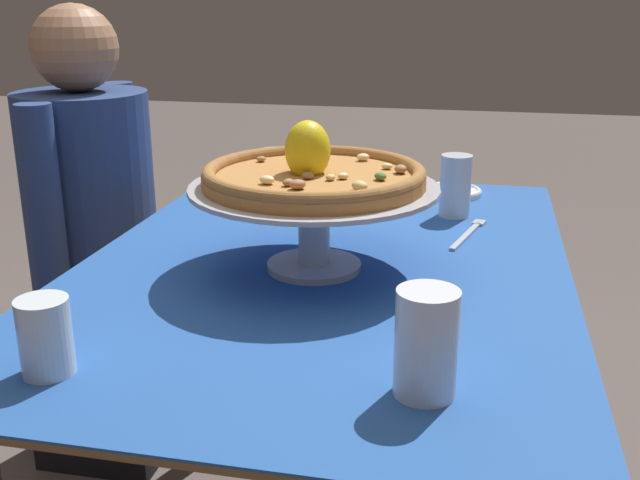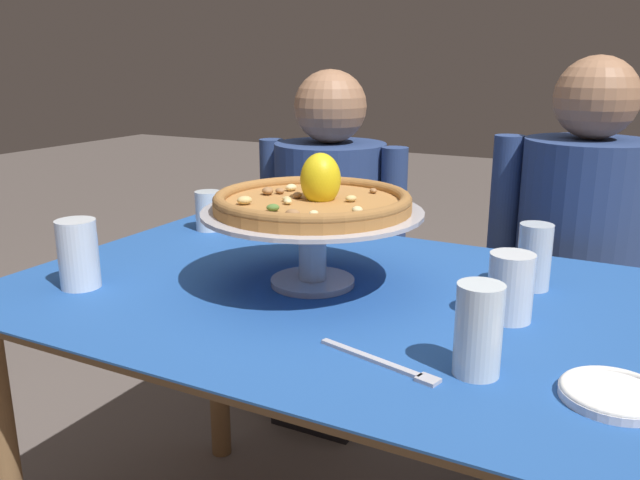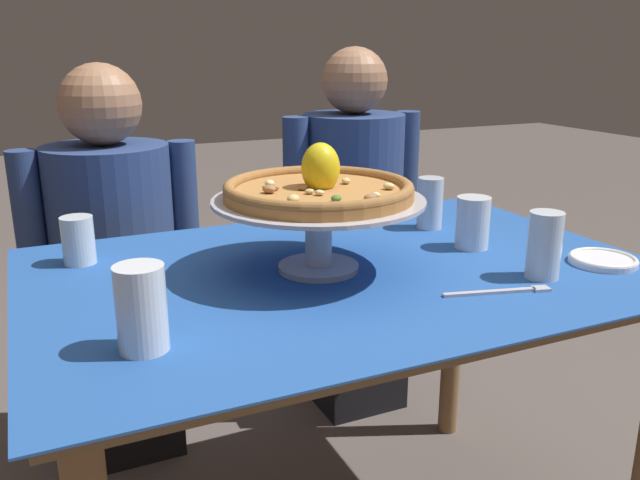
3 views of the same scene
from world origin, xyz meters
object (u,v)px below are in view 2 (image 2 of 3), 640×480
water_glass_side_right (510,292)px  diner_right (574,297)px  pizza_stand (312,229)px  water_glass_front_left (79,259)px  water_glass_back_right (534,261)px  pizza (313,199)px  dinner_fork (384,363)px  water_glass_front_right (478,334)px  water_glass_back_left (209,213)px  side_plate (614,394)px  diner_left (330,257)px

water_glass_side_right → diner_right: (0.04, 0.68, -0.23)m
pizza_stand → water_glass_front_left: size_ratio=3.18×
water_glass_back_right → pizza: bearing=-155.4°
pizza → dinner_fork: (0.26, -0.27, -0.17)m
dinner_fork → pizza: bearing=134.6°
diner_right → pizza: bearing=-122.5°
water_glass_front_right → pizza: bearing=149.5°
water_glass_front_right → diner_right: 0.94m
water_glass_back_left → water_glass_front_left: 0.49m
water_glass_back_left → diner_right: diner_right is taller
pizza → water_glass_front_left: size_ratio=2.82×
water_glass_side_right → water_glass_back_left: (-0.84, 0.26, -0.01)m
water_glass_side_right → water_glass_back_right: (0.01, 0.19, 0.01)m
pizza → water_glass_back_left: pizza is taller
pizza_stand → water_glass_front_right: bearing=-30.4°
pizza_stand → pizza: (0.00, 0.00, 0.06)m
water_glass_back_right → side_plate: size_ratio=0.92×
pizza → water_glass_side_right: (0.39, -0.00, -0.12)m
water_glass_side_right → dinner_fork: 0.30m
water_glass_front_right → side_plate: bearing=3.9°
pizza_stand → side_plate: 0.63m
dinner_fork → side_plate: bearing=9.0°
pizza → water_glass_back_left: size_ratio=3.73×
water_glass_back_right → pizza_stand: bearing=-155.3°
diner_right → water_glass_back_left: bearing=-154.4°
water_glass_side_right → side_plate: (0.19, -0.22, -0.04)m
water_glass_side_right → diner_left: diner_left is taller
water_glass_front_right → water_glass_front_left: (-0.80, 0.00, -0.00)m
water_glass_side_right → pizza_stand: bearing=179.6°
water_glass_front_left → pizza: bearing=29.8°
water_glass_back_right → dinner_fork: bearing=-106.2°
diner_right → water_glass_front_left: bearing=-132.6°
pizza → water_glass_front_right: (0.39, -0.23, -0.11)m
water_glass_back_left → water_glass_front_right: 0.98m
water_glass_side_right → pizza: bearing=179.5°
water_glass_back_right → diner_right: bearing=86.0°
water_glass_back_right → dinner_fork: 0.47m
pizza → water_glass_front_right: pizza is taller
water_glass_back_left → diner_right: size_ratio=0.09×
pizza_stand → diner_right: (0.43, 0.68, -0.29)m
water_glass_back_left → water_glass_front_right: bearing=-29.9°
pizza_stand → pizza: size_ratio=1.13×
pizza → water_glass_back_left: (-0.45, 0.25, -0.13)m
side_plate → water_glass_front_left: bearing=-179.3°
water_glass_side_right → water_glass_front_right: size_ratio=0.88×
water_glass_side_right → water_glass_back_left: 0.88m
diner_left → side_plate: bearing=-46.1°
pizza → water_glass_side_right: 0.41m
water_glass_back_left → side_plate: 1.13m
pizza_stand → diner_left: (-0.33, 0.72, -0.30)m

